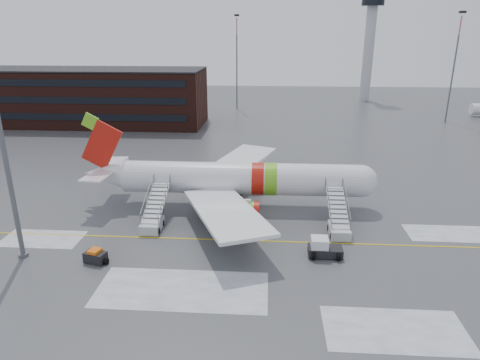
# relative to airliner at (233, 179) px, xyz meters

# --- Properties ---
(ground) EXTENTS (260.00, 260.00, 0.00)m
(ground) POSITION_rel_airliner_xyz_m (3.28, -8.11, -3.42)
(ground) COLOR #494C4F
(ground) RESTS_ON ground
(airliner) EXTENTS (35.03, 32.97, 11.18)m
(airliner) POSITION_rel_airliner_xyz_m (0.00, 0.00, 0.00)
(airliner) COLOR white
(airliner) RESTS_ON ground
(airstair_fwd) EXTENTS (2.05, 7.70, 3.48)m
(airstair_fwd) POSITION_rel_airliner_xyz_m (11.56, -6.54, -2.35)
(airstair_fwd) COLOR silver
(airstair_fwd) RESTS_ON ground
(airstair_aft) EXTENTS (2.05, 7.70, 3.48)m
(airstair_aft) POSITION_rel_airliner_xyz_m (-8.06, -6.54, -2.35)
(airstair_aft) COLOR #B4B7BC
(airstair_aft) RESTS_ON ground
(pushback_tug) EXTENTS (3.20, 2.42, 1.81)m
(pushback_tug) POSITION_rel_airliner_xyz_m (9.41, -11.69, -2.62)
(pushback_tug) COLOR black
(pushback_tug) RESTS_ON ground
(baggage_tractor) EXTENTS (2.63, 1.64, 1.30)m
(baggage_tractor) POSITION_rel_airliner_xyz_m (-11.44, -14.31, -2.87)
(baggage_tractor) COLOR black
(baggage_tractor) RESTS_ON ground
(terminal_building) EXTENTS (62.00, 16.11, 12.30)m
(terminal_building) POSITION_rel_airliner_xyz_m (-41.72, 46.87, 2.78)
(terminal_building) COLOR #3F1E16
(terminal_building) RESTS_ON ground
(control_tower) EXTENTS (6.40, 6.40, 30.00)m
(control_tower) POSITION_rel_airliner_xyz_m (33.28, 86.89, 15.33)
(control_tower) COLOR #B2B5BA
(control_tower) RESTS_ON ground
(light_mast_far_ne) EXTENTS (1.20, 1.20, 24.25)m
(light_mast_far_ne) POSITION_rel_airliner_xyz_m (45.28, 53.89, 10.42)
(light_mast_far_ne) COLOR #595B60
(light_mast_far_ne) RESTS_ON ground
(light_mast_far_n) EXTENTS (1.20, 1.20, 24.25)m
(light_mast_far_n) POSITION_rel_airliner_xyz_m (-4.72, 69.89, 10.42)
(light_mast_far_n) COLOR #595B60
(light_mast_far_n) RESTS_ON ground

